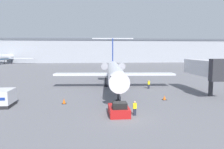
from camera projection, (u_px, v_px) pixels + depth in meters
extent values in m
plane|color=slate|center=(124.00, 118.00, 24.16)|extent=(600.00, 600.00, 0.00)
cube|color=#9EA3AD|center=(97.00, 52.00, 142.22)|extent=(180.00, 16.00, 13.85)
cube|color=#4C515B|center=(97.00, 40.00, 141.41)|extent=(180.00, 16.80, 1.20)
cylinder|color=silver|center=(115.00, 72.00, 43.15)|extent=(4.49, 26.69, 2.75)
cone|color=silver|center=(119.00, 82.00, 28.86)|extent=(2.89, 2.38, 2.75)
cube|color=black|center=(119.00, 78.00, 29.68)|extent=(2.38, 0.85, 0.44)
cone|color=silver|center=(113.00, 66.00, 57.86)|extent=(2.67, 3.18, 2.47)
cube|color=navy|center=(115.00, 76.00, 43.25)|extent=(4.04, 24.02, 0.20)
cube|color=silver|center=(148.00, 74.00, 44.71)|extent=(10.99, 3.48, 0.36)
cube|color=silver|center=(81.00, 74.00, 44.37)|extent=(10.99, 3.48, 0.36)
cylinder|color=#ADADB7|center=(122.00, 66.00, 54.26)|extent=(1.85, 2.99, 1.67)
cylinder|color=#ADADB7|center=(105.00, 66.00, 54.15)|extent=(1.85, 2.99, 1.67)
cube|color=navy|center=(113.00, 50.00, 57.99)|extent=(0.38, 2.21, 5.96)
cube|color=silver|center=(113.00, 39.00, 57.66)|extent=(10.82, 2.50, 0.20)
cylinder|color=black|center=(118.00, 96.00, 31.19)|extent=(0.24, 0.24, 1.89)
cylinder|color=black|center=(118.00, 101.00, 31.27)|extent=(0.80, 0.80, 0.40)
cylinder|color=black|center=(106.00, 82.00, 45.27)|extent=(0.24, 0.24, 1.89)
cylinder|color=black|center=(106.00, 86.00, 45.35)|extent=(0.80, 0.80, 0.40)
cylinder|color=black|center=(123.00, 82.00, 45.36)|extent=(0.24, 0.24, 1.89)
cylinder|color=black|center=(123.00, 85.00, 45.44)|extent=(0.80, 0.80, 0.40)
cube|color=#B21919|center=(119.00, 111.00, 25.31)|extent=(2.27, 3.71, 0.96)
cube|color=black|center=(120.00, 105.00, 24.41)|extent=(1.59, 1.34, 0.70)
cube|color=black|center=(117.00, 108.00, 27.09)|extent=(2.04, 0.30, 0.58)
cube|color=#232326|center=(5.00, 105.00, 29.08)|extent=(2.17, 3.38, 0.45)
cube|color=silver|center=(4.00, 96.00, 28.96)|extent=(2.17, 3.38, 1.84)
cube|color=#232838|center=(135.00, 112.00, 24.97)|extent=(0.32, 0.20, 0.81)
cube|color=yellow|center=(135.00, 106.00, 24.89)|extent=(0.40, 0.24, 0.64)
sphere|color=tan|center=(135.00, 102.00, 24.84)|extent=(0.24, 0.24, 0.24)
cube|color=#232838|center=(149.00, 87.00, 42.65)|extent=(0.32, 0.20, 0.83)
cube|color=yellow|center=(149.00, 83.00, 42.57)|extent=(0.40, 0.24, 0.66)
sphere|color=tan|center=(149.00, 81.00, 42.52)|extent=(0.24, 0.24, 0.24)
cube|color=black|center=(64.00, 104.00, 30.57)|extent=(0.62, 0.62, 0.04)
cone|color=orange|center=(64.00, 101.00, 30.53)|extent=(0.44, 0.44, 0.72)
cube|color=black|center=(164.00, 100.00, 33.03)|extent=(0.66, 0.66, 0.04)
cone|color=orange|center=(164.00, 98.00, 32.99)|extent=(0.47, 0.47, 0.61)
cylinder|color=silver|center=(6.00, 57.00, 124.08)|extent=(6.53, 26.43, 3.21)
cone|color=silver|center=(18.00, 56.00, 138.87)|extent=(3.32, 3.88, 2.89)
cube|color=#0C5999|center=(6.00, 59.00, 124.19)|extent=(5.88, 23.79, 0.20)
cube|color=silver|center=(22.00, 58.00, 125.13)|extent=(14.74, 5.01, 0.36)
cylinder|color=#ADADB7|center=(19.00, 56.00, 134.89)|extent=(2.37, 3.23, 2.00)
cylinder|color=#ADADB7|center=(11.00, 56.00, 135.08)|extent=(2.37, 3.23, 2.00)
cube|color=#0C5999|center=(18.00, 50.00, 139.13)|extent=(0.52, 2.21, 5.00)
cube|color=silver|center=(18.00, 46.00, 138.86)|extent=(9.16, 2.93, 0.20)
cylinder|color=black|center=(4.00, 62.00, 126.35)|extent=(0.24, 0.24, 2.28)
cylinder|color=black|center=(4.00, 63.00, 126.46)|extent=(0.80, 0.80, 0.40)
cylinder|color=black|center=(11.00, 62.00, 126.20)|extent=(0.24, 0.24, 2.28)
cylinder|color=black|center=(11.00, 63.00, 126.30)|extent=(0.80, 0.80, 0.40)
cylinder|color=#2D2D33|center=(211.00, 86.00, 35.61)|extent=(0.70, 0.70, 3.20)
cube|color=silver|center=(203.00, 67.00, 38.16)|extent=(2.60, 9.62, 2.60)
cube|color=#2D2D33|center=(221.00, 70.00, 32.80)|extent=(3.20, 1.20, 3.38)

